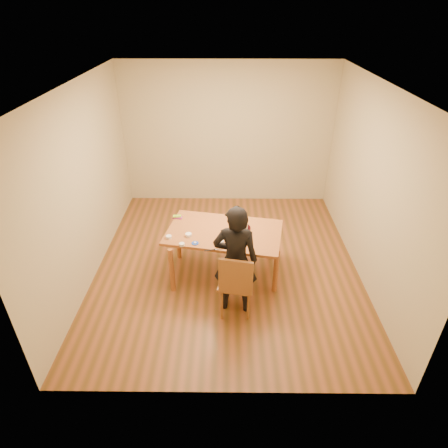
{
  "coord_description": "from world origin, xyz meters",
  "views": [
    {
      "loc": [
        -0.0,
        -4.73,
        3.59
      ],
      "look_at": [
        -0.05,
        -0.27,
        0.9
      ],
      "focal_mm": 30.0,
      "sensor_mm": 36.0,
      "label": 1
    }
  ],
  "objects_px": {
    "cake": "(241,226)",
    "person": "(235,261)",
    "cake_plate": "(241,228)",
    "dining_chair": "(235,283)",
    "dining_table": "(224,232)"
  },
  "relations": [
    {
      "from": "dining_table",
      "to": "dining_chair",
      "type": "bearing_deg",
      "value": -68.41
    },
    {
      "from": "dining_chair",
      "to": "cake",
      "type": "height_order",
      "value": "cake"
    },
    {
      "from": "cake_plate",
      "to": "person",
      "type": "distance_m",
      "value": 0.8
    },
    {
      "from": "cake",
      "to": "person",
      "type": "relative_size",
      "value": 0.13
    },
    {
      "from": "dining_table",
      "to": "cake",
      "type": "height_order",
      "value": "cake"
    },
    {
      "from": "cake_plate",
      "to": "dining_chair",
      "type": "bearing_deg",
      "value": -96.22
    },
    {
      "from": "dining_table",
      "to": "cake_plate",
      "type": "bearing_deg",
      "value": 26.11
    },
    {
      "from": "dining_table",
      "to": "cake_plate",
      "type": "height_order",
      "value": "cake_plate"
    },
    {
      "from": "person",
      "to": "dining_chair",
      "type": "bearing_deg",
      "value": 95.67
    },
    {
      "from": "dining_chair",
      "to": "cake_plate",
      "type": "xyz_separation_m",
      "value": [
        0.09,
        0.84,
        0.31
      ]
    },
    {
      "from": "cake",
      "to": "dining_chair",
      "type": "bearing_deg",
      "value": -96.22
    },
    {
      "from": "cake_plate",
      "to": "cake",
      "type": "height_order",
      "value": "cake"
    },
    {
      "from": "dining_table",
      "to": "dining_chair",
      "type": "distance_m",
      "value": 0.84
    },
    {
      "from": "cake",
      "to": "person",
      "type": "xyz_separation_m",
      "value": [
        -0.09,
        -0.8,
        -0.03
      ]
    },
    {
      "from": "person",
      "to": "cake",
      "type": "bearing_deg",
      "value": -90.9
    }
  ]
}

